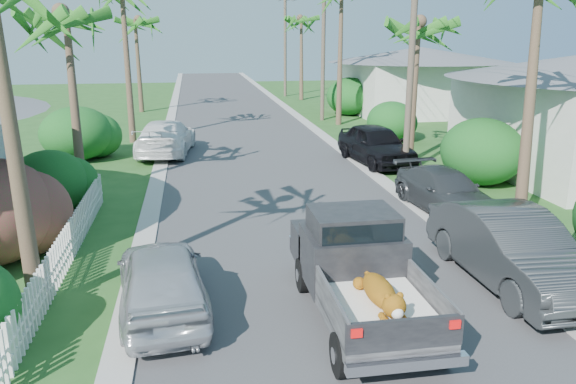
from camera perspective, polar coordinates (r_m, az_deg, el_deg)
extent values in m
plane|color=#25501E|center=(10.22, 8.39, -16.99)|extent=(120.00, 120.00, 0.00)
cube|color=#38383A|center=(33.70, -4.73, 6.34)|extent=(8.00, 100.00, 0.02)
cube|color=#A5A39E|center=(33.61, -12.09, 6.06)|extent=(0.60, 100.00, 0.06)
cube|color=#A5A39E|center=(34.33, 2.49, 6.59)|extent=(0.60, 100.00, 0.06)
cylinder|color=black|center=(9.71, 5.56, -16.14)|extent=(0.28, 0.76, 0.76)
cylinder|color=black|center=(10.24, 15.11, -14.84)|extent=(0.28, 0.76, 0.76)
cylinder|color=black|center=(12.50, 1.67, -8.41)|extent=(0.28, 0.76, 0.76)
cylinder|color=black|center=(12.92, 9.15, -7.79)|extent=(0.28, 0.76, 0.76)
cube|color=slate|center=(10.35, 9.30, -12.58)|extent=(1.90, 2.40, 0.24)
cube|color=slate|center=(9.93, 4.27, -11.21)|extent=(0.06, 2.40, 0.55)
cube|color=slate|center=(10.50, 14.23, -10.14)|extent=(0.06, 2.40, 0.55)
cube|color=black|center=(9.22, 11.79, -13.94)|extent=(1.92, 0.08, 0.52)
cube|color=silver|center=(9.32, 12.01, -16.71)|extent=(1.98, 0.18, 0.18)
cube|color=red|center=(8.88, 6.99, -14.05)|extent=(0.18, 0.05, 0.14)
cube|color=red|center=(9.43, 16.60, -12.77)|extent=(0.18, 0.05, 0.14)
cube|color=black|center=(11.76, 6.50, -6.57)|extent=(1.94, 1.65, 1.10)
cube|color=black|center=(11.50, 6.62, -3.20)|extent=(1.70, 1.35, 0.55)
cube|color=black|center=(10.91, 7.58, -4.48)|extent=(1.60, 0.05, 0.45)
cube|color=black|center=(12.93, 4.96, -5.12)|extent=(1.94, 1.20, 0.80)
cube|color=white|center=(10.26, 9.35, -11.60)|extent=(1.70, 2.10, 0.16)
ellipsoid|color=orange|center=(10.21, 9.25, -9.85)|extent=(0.48, 1.25, 0.43)
sphere|color=orange|center=(9.54, 10.73, -11.31)|extent=(0.40, 0.40, 0.40)
ellipsoid|color=white|center=(10.25, 9.22, -10.36)|extent=(0.32, 0.86, 0.18)
imported|color=#2D3032|center=(13.64, 21.73, -5.38)|extent=(1.89, 5.13, 1.68)
imported|color=#333639|center=(18.59, 15.64, 0.06)|extent=(2.26, 4.65, 1.30)
imported|color=black|center=(24.86, 8.93, 4.79)|extent=(2.59, 5.16, 1.69)
imported|color=#BABBC2|center=(11.77, -12.70, -8.59)|extent=(2.14, 4.40, 1.45)
imported|color=white|center=(27.07, -12.29, 5.43)|extent=(2.95, 5.80, 1.61)
cone|color=brown|center=(11.80, -26.17, 4.40)|extent=(0.36, 0.71, 7.01)
cone|color=brown|center=(20.66, -20.87, 8.08)|extent=(0.36, 0.61, 6.21)
cone|color=brown|center=(30.33, -16.01, 12.35)|extent=(0.36, 0.36, 8.00)
cone|color=brown|center=(42.35, -14.95, 12.21)|extent=(0.36, 0.75, 6.51)
cone|color=brown|center=(16.91, 23.36, 8.56)|extent=(0.36, 0.73, 7.51)
cone|color=brown|center=(25.10, 12.66, 9.68)|extent=(0.36, 0.54, 6.01)
cone|color=brown|center=(35.33, 5.32, 13.44)|extent=(0.36, 0.36, 8.20)
cone|color=brown|center=(49.07, 1.36, 13.32)|extent=(0.36, 0.63, 6.81)
ellipsoid|color=#134216|center=(19.23, -23.10, 0.95)|extent=(2.40, 2.64, 2.00)
ellipsoid|color=#134216|center=(26.98, -20.66, 5.59)|extent=(3.20, 3.52, 2.40)
ellipsoid|color=#134216|center=(22.29, 19.09, 3.91)|extent=(3.00, 3.30, 2.50)
ellipsoid|color=#134216|center=(30.30, 10.49, 7.07)|extent=(2.60, 2.86, 2.10)
ellipsoid|color=#134216|center=(39.86, 6.27, 9.63)|extent=(3.20, 3.52, 2.60)
cube|color=white|center=(14.86, -21.44, -5.03)|extent=(0.10, 11.00, 1.00)
cube|color=silver|center=(41.45, 13.06, 10.25)|extent=(9.00, 8.00, 3.60)
cone|color=#595B60|center=(41.31, 13.27, 13.43)|extent=(6.48, 6.48, 1.00)
cylinder|color=brown|center=(22.77, 12.41, 12.90)|extent=(0.26, 0.26, 9.00)
cylinder|color=brown|center=(37.11, 3.60, 14.20)|extent=(0.26, 0.26, 9.00)
cylinder|color=brown|center=(51.83, -0.29, 14.67)|extent=(0.26, 0.26, 9.00)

